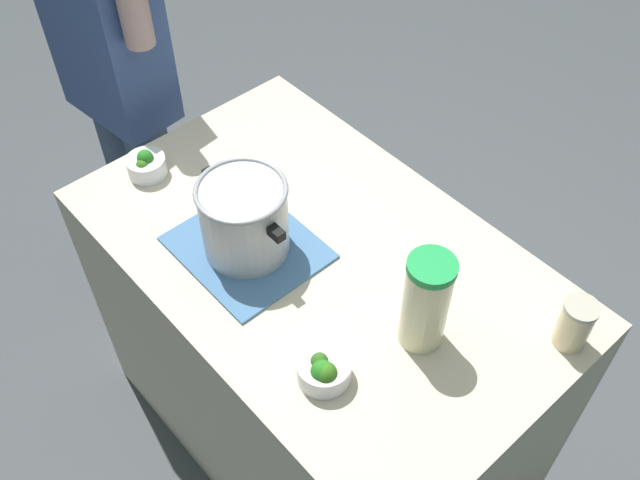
# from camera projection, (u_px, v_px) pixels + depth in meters

# --- Properties ---
(ground_plane) EXTENTS (8.00, 8.00, 0.00)m
(ground_plane) POSITION_uv_depth(u_px,v_px,m) (320.00, 428.00, 2.43)
(ground_plane) COLOR #4B4F53
(counter_slab) EXTENTS (1.24, 0.76, 0.91)m
(counter_slab) POSITION_uv_depth(u_px,v_px,m) (320.00, 355.00, 2.09)
(counter_slab) COLOR beige
(counter_slab) RESTS_ON ground_plane
(dish_cloth) EXTENTS (0.34, 0.30, 0.01)m
(dish_cloth) POSITION_uv_depth(u_px,v_px,m) (247.00, 247.00, 1.75)
(dish_cloth) COLOR teal
(dish_cloth) RESTS_ON counter_slab
(cooking_pot) EXTENTS (0.28, 0.21, 0.20)m
(cooking_pot) POSITION_uv_depth(u_px,v_px,m) (244.00, 218.00, 1.67)
(cooking_pot) COLOR #B7B7BC
(cooking_pot) RESTS_ON dish_cloth
(lemonade_pitcher) EXTENTS (0.10, 0.10, 0.25)m
(lemonade_pitcher) POSITION_uv_depth(u_px,v_px,m) (426.00, 302.00, 1.49)
(lemonade_pitcher) COLOR beige
(lemonade_pitcher) RESTS_ON counter_slab
(mason_jar) EXTENTS (0.08, 0.08, 0.13)m
(mason_jar) POSITION_uv_depth(u_px,v_px,m) (575.00, 324.00, 1.53)
(mason_jar) COLOR beige
(mason_jar) RESTS_ON counter_slab
(broccoli_bowl_front) EXTENTS (0.12, 0.12, 0.08)m
(broccoli_bowl_front) POSITION_uv_depth(u_px,v_px,m) (324.00, 370.00, 1.49)
(broccoli_bowl_front) COLOR silver
(broccoli_bowl_front) RESTS_ON counter_slab
(broccoli_bowl_center) EXTENTS (0.10, 0.10, 0.08)m
(broccoli_bowl_center) POSITION_uv_depth(u_px,v_px,m) (146.00, 165.00, 1.91)
(broccoli_bowl_center) COLOR silver
(broccoli_bowl_center) RESTS_ON counter_slab
(person_cook) EXTENTS (0.50, 0.24, 1.65)m
(person_cook) POSITION_uv_depth(u_px,v_px,m) (118.00, 82.00, 2.19)
(person_cook) COLOR #3B4E6B
(person_cook) RESTS_ON ground_plane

